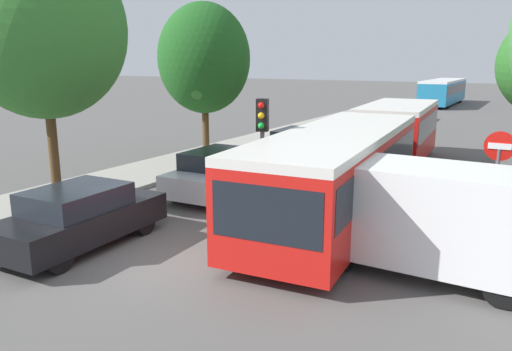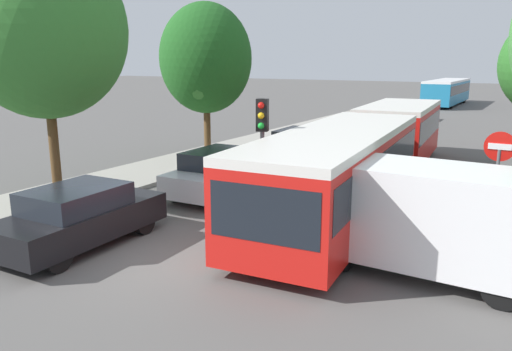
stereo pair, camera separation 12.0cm
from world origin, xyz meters
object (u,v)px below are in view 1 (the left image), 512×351
Objects in this scene: no_entry_sign at (497,171)px; tree_left_near at (42,29)px; articulated_bus at (369,148)px; white_van at (436,218)px; queued_car_white at (407,111)px; traffic_light at (262,131)px; queued_car_tan at (299,146)px; city_bus_rear at (443,90)px; queued_car_green at (354,130)px; queued_car_navy at (383,118)px; queued_car_silver at (220,172)px; queued_car_black at (80,217)px; tree_left_mid at (204,61)px.

tree_left_near reaches higher than no_entry_sign.
articulated_bus reaches higher than white_van.
queued_car_white is 28.86m from white_van.
articulated_bus is 2.25× the size of tree_left_near.
traffic_light is 6.83m from tree_left_near.
queued_car_tan is at bearing -132.27° from articulated_bus.
articulated_bus is at bearing -173.74° from city_bus_rear.
city_bus_rear reaches higher than white_van.
city_bus_rear is 27.25m from queued_car_green.
queued_car_silver is at bearing 177.78° from queued_car_navy.
queued_car_navy is 0.82× the size of white_van.
no_entry_sign reaches higher than queued_car_navy.
city_bus_rear is 41.40m from traffic_light.
queued_car_green is at bearing -179.54° from city_bus_rear.
queued_car_tan reaches higher than queued_car_black.
traffic_light is (-1.68, -4.45, 1.01)m from articulated_bus.
articulated_bus is at bearing -129.61° from queued_car_tan.
city_bus_rear reaches higher than queued_car_white.
queued_car_green is 1.05× the size of queued_car_white.
queued_car_green is at bearing -3.66° from queued_car_black.
city_bus_rear is 2.77× the size of queued_car_green.
city_bus_rear is 2.91× the size of queued_car_white.
queued_car_white is at bearing -162.14° from no_entry_sign.
tree_left_near reaches higher than traffic_light.
tree_left_mid is at bearing -104.47° from articulated_bus.
articulated_bus reaches higher than queued_car_black.
tree_left_near reaches higher than queued_car_white.
tree_left_mid is (-3.89, -20.50, 3.69)m from queued_car_white.
no_entry_sign is at bearing 81.97° from traffic_light.
queued_car_tan is at bearing -3.24° from queued_car_black.
queued_car_silver is 0.65× the size of tree_left_mid.
queued_car_green is (-3.84, 9.63, -0.76)m from articulated_bus.
queued_car_white is 29.29m from tree_left_near.
no_entry_sign is at bearing -61.71° from queued_car_black.
queued_car_green is 6.40m from queued_car_navy.
queued_car_white is at bearing -3.55° from queued_car_navy.
queued_car_white is 1.42× the size of no_entry_sign.
city_bus_rear is at bearing 167.56° from traffic_light.
city_bus_rear is at bearing -2.16° from queued_car_tan.
queued_car_silver reaches higher than queued_car_navy.
white_van is at bearing -167.43° from queued_car_white.
white_van reaches higher than queued_car_green.
white_van is at bearing -170.19° from city_bus_rear.
queued_car_green is 12.21m from queued_car_white.
tree_left_near is at bearing 165.60° from queued_car_green.
traffic_light is at bearing -25.46° from articulated_bus.
queued_car_black is at bearing -59.56° from no_entry_sign.
white_van is at bearing 56.50° from traffic_light.
traffic_light is at bearing -122.73° from queued_car_silver.
articulated_bus is 16.55m from queued_car_navy.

